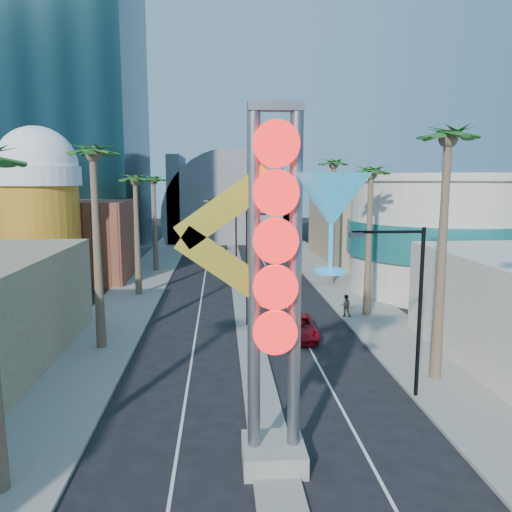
{
  "coord_description": "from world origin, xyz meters",
  "views": [
    {
      "loc": [
        -1.8,
        -13.4,
        10.06
      ],
      "look_at": [
        0.47,
        18.31,
        5.21
      ],
      "focal_mm": 35.0,
      "sensor_mm": 36.0,
      "label": 1
    }
  ],
  "objects": [
    {
      "name": "palm_6",
      "position": [
        9.0,
        22.0,
        9.93
      ],
      "size": [
        2.4,
        2.4,
        11.7
      ],
      "color": "brown",
      "rests_on": "ground"
    },
    {
      "name": "canopy",
      "position": [
        0.0,
        72.0,
        4.31
      ],
      "size": [
        22.0,
        16.0,
        22.0
      ],
      "color": "slate",
      "rests_on": "ground"
    },
    {
      "name": "palm_7",
      "position": [
        9.0,
        34.0,
        10.82
      ],
      "size": [
        2.4,
        2.4,
        12.7
      ],
      "color": "brown",
      "rests_on": "ground"
    },
    {
      "name": "streetlight_0",
      "position": [
        0.55,
        20.0,
        4.88
      ],
      "size": [
        3.79,
        0.25,
        8.0
      ],
      "color": "black",
      "rests_on": "ground"
    },
    {
      "name": "palm_3",
      "position": [
        -9.0,
        42.0,
        9.48
      ],
      "size": [
        2.4,
        2.4,
        11.2
      ],
      "color": "brown",
      "rests_on": "ground"
    },
    {
      "name": "palm_1",
      "position": [
        -9.0,
        16.0,
        10.82
      ],
      "size": [
        2.4,
        2.4,
        12.7
      ],
      "color": "brown",
      "rests_on": "ground"
    },
    {
      "name": "neon_sign",
      "position": [
        0.82,
        2.96,
        7.31
      ],
      "size": [
        6.53,
        2.6,
        12.55
      ],
      "color": "gray",
      "rests_on": "ground"
    },
    {
      "name": "streetlight_1",
      "position": [
        -0.55,
        44.0,
        4.88
      ],
      "size": [
        3.79,
        0.25,
        8.0
      ],
      "color": "black",
      "rests_on": "ground"
    },
    {
      "name": "beer_mug",
      "position": [
        -17.0,
        30.0,
        7.84
      ],
      "size": [
        7.0,
        7.0,
        14.5
      ],
      "color": "orange",
      "rests_on": "ground"
    },
    {
      "name": "palm_5",
      "position": [
        9.0,
        10.0,
        11.27
      ],
      "size": [
        2.4,
        2.4,
        13.2
      ],
      "color": "brown",
      "rests_on": "ground"
    },
    {
      "name": "filler_east",
      "position": [
        16.0,
        48.0,
        5.0
      ],
      "size": [
        10.0,
        20.0,
        10.0
      ],
      "primitive_type": "cube",
      "color": "#8B7B5A",
      "rests_on": "ground"
    },
    {
      "name": "turquoise_building",
      "position": [
        18.0,
        30.0,
        5.25
      ],
      "size": [
        16.6,
        16.6,
        10.6
      ],
      "color": "beige",
      "rests_on": "ground"
    },
    {
      "name": "streetlight_2",
      "position": [
        6.72,
        8.0,
        4.83
      ],
      "size": [
        3.45,
        0.25,
        8.0
      ],
      "color": "black",
      "rests_on": "ground"
    },
    {
      "name": "hotel_tower",
      "position": [
        -22.0,
        52.0,
        25.0
      ],
      "size": [
        20.0,
        20.0,
        50.0
      ],
      "primitive_type": "cube",
      "color": "black",
      "rests_on": "ground"
    },
    {
      "name": "brick_filler_west",
      "position": [
        -16.0,
        38.0,
        4.0
      ],
      "size": [
        10.0,
        10.0,
        8.0
      ],
      "primitive_type": "cube",
      "color": "brown",
      "rests_on": "ground"
    },
    {
      "name": "red_pickup",
      "position": [
        3.09,
        17.41,
        0.7
      ],
      "size": [
        2.5,
        5.11,
        1.4
      ],
      "primitive_type": "imported",
      "rotation": [
        0.0,
        0.0,
        -0.04
      ],
      "color": "#A10C17",
      "rests_on": "ground"
    },
    {
      "name": "sidewalk_east",
      "position": [
        9.5,
        35.0,
        0.07
      ],
      "size": [
        5.0,
        100.0,
        0.15
      ],
      "primitive_type": "cube",
      "color": "gray",
      "rests_on": "ground"
    },
    {
      "name": "median",
      "position": [
        0.0,
        38.0,
        0.07
      ],
      "size": [
        1.6,
        84.0,
        0.15
      ],
      "primitive_type": "cube",
      "color": "gray",
      "rests_on": "ground"
    },
    {
      "name": "palm_2",
      "position": [
        -9.0,
        30.0,
        9.48
      ],
      "size": [
        2.4,
        2.4,
        11.2
      ],
      "color": "brown",
      "rests_on": "ground"
    },
    {
      "name": "sidewalk_west",
      "position": [
        -9.5,
        35.0,
        0.07
      ],
      "size": [
        5.0,
        100.0,
        0.15
      ],
      "primitive_type": "cube",
      "color": "gray",
      "rests_on": "ground"
    },
    {
      "name": "pedestrian_b",
      "position": [
        7.3,
        21.58,
        0.96
      ],
      "size": [
        0.91,
        0.78,
        1.63
      ],
      "primitive_type": "imported",
      "rotation": [
        0.0,
        0.0,
        2.92
      ],
      "color": "gray",
      "rests_on": "sidewalk_east"
    }
  ]
}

